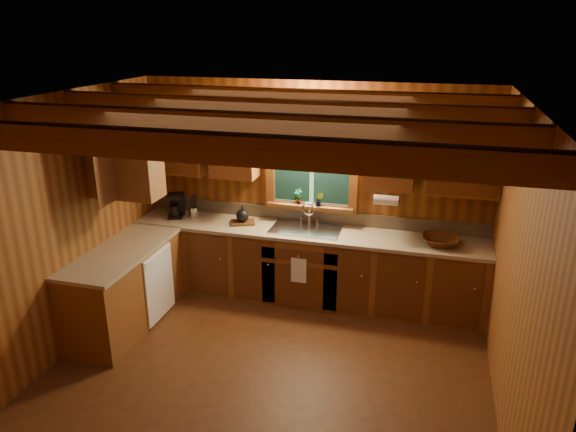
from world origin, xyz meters
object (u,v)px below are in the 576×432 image
(coffee_maker, at_px, (176,205))
(cutting_board, at_px, (243,222))
(wicker_basket, at_px, (440,241))
(sink, at_px, (306,233))

(coffee_maker, xyz_separation_m, cutting_board, (0.89, -0.02, -0.14))
(cutting_board, bearing_deg, wicker_basket, -23.50)
(coffee_maker, bearing_deg, cutting_board, -21.45)
(coffee_maker, bearing_deg, wicker_basket, -21.46)
(coffee_maker, distance_m, cutting_board, 0.90)
(coffee_maker, relative_size, wicker_basket, 0.76)
(sink, distance_m, wicker_basket, 1.54)
(sink, bearing_deg, wicker_basket, -2.11)
(wicker_basket, bearing_deg, coffee_maker, 178.64)
(coffee_maker, xyz_separation_m, wicker_basket, (3.23, -0.08, -0.10))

